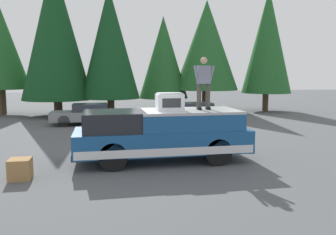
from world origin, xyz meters
TOP-DOWN VIEW (x-y plane):
  - ground_plane at (0.00, 0.00)m, footprint 90.00×90.00m
  - pickup_truck at (-0.44, -0.70)m, footprint 2.01×5.54m
  - compressor_unit at (-0.47, -0.95)m, footprint 0.65×0.84m
  - person_on_truck_bed at (-0.45, -2.07)m, footprint 0.29×0.72m
  - parked_car_maroon at (7.96, -4.08)m, footprint 1.64×4.10m
  - parked_car_grey at (8.42, 1.89)m, footprint 1.64×4.10m
  - wooden_crate at (-1.65, 3.36)m, footprint 0.56×0.56m
  - conifer_far_left at (13.06, -11.13)m, footprint 3.67×3.67m
  - conifer_left at (13.69, -6.57)m, footprint 4.74×4.74m
  - conifer_center_left at (14.26, -3.42)m, footprint 3.66×3.66m
  - conifer_center_right at (12.51, 0.55)m, footprint 3.95×3.95m
  - conifer_right at (12.92, 4.06)m, footprint 4.60×4.60m

SIDE VIEW (x-z plane):
  - ground_plane at x=0.00m, z-range 0.00..0.00m
  - wooden_crate at x=-1.65m, z-range 0.00..0.56m
  - parked_car_maroon at x=7.96m, z-range 0.00..1.16m
  - parked_car_grey at x=8.42m, z-range 0.00..1.16m
  - pickup_truck at x=-0.44m, z-range 0.05..1.70m
  - compressor_unit at x=-0.47m, z-range 1.65..2.21m
  - person_on_truck_bed at x=-0.45m, z-range 1.71..3.40m
  - conifer_center_left at x=14.26m, z-range 0.50..7.53m
  - conifer_center_right at x=12.51m, z-range 0.57..9.16m
  - conifer_left at x=13.69m, z-range 0.80..8.99m
  - conifer_far_left at x=13.06m, z-range 0.68..9.77m
  - conifer_right at x=12.92m, z-range 0.54..10.71m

